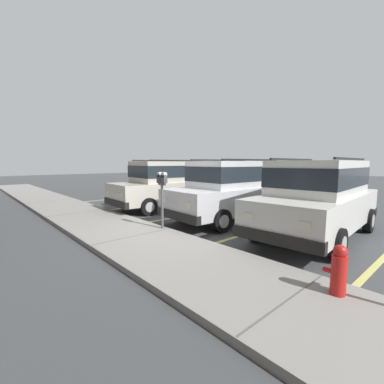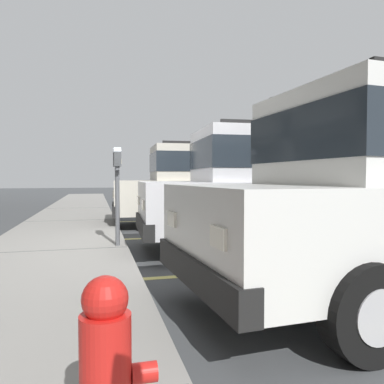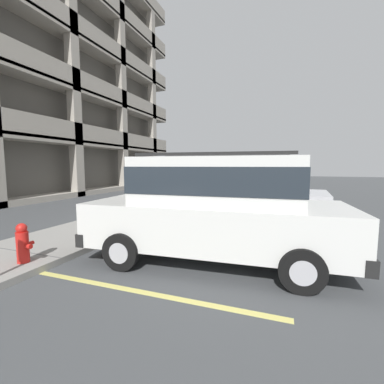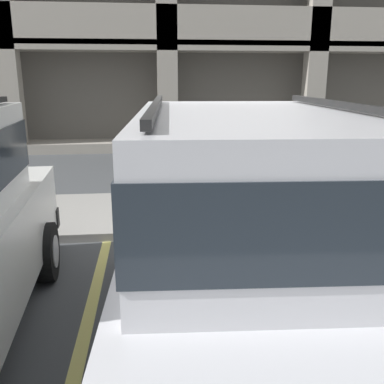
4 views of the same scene
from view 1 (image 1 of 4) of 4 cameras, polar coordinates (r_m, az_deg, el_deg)
ground_plane at (r=7.32m, az=-3.53°, el=-9.10°), size 80.00×80.00×0.10m
sidewalk at (r=6.59m, az=-12.55°, el=-10.02°), size 40.00×2.20×0.12m
parking_stall_lines at (r=9.27m, az=-2.41°, el=-5.41°), size 11.87×4.80×0.01m
silver_suv at (r=8.70m, az=9.25°, el=0.95°), size 2.19×4.87×2.03m
red_sedan at (r=7.37m, az=26.17°, el=-0.64°), size 2.23×4.89×2.03m
dark_hatchback at (r=10.89m, az=-5.29°, el=2.11°), size 2.18×4.86×2.03m
parking_meter_near at (r=7.00m, az=-6.69°, el=1.15°), size 0.35×0.12×1.55m
fire_hydrant at (r=4.17m, az=29.83°, el=-14.83°), size 0.30×0.30×0.70m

